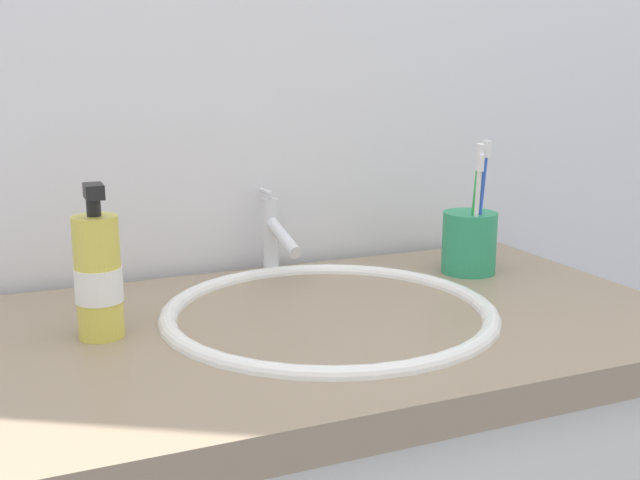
% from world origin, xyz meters
% --- Properties ---
extents(tiled_wall_back, '(2.14, 0.04, 2.40)m').
position_xyz_m(tiled_wall_back, '(0.00, 0.30, 1.20)').
color(tiled_wall_back, silver).
rests_on(tiled_wall_back, ground).
extents(sink_basin, '(0.43, 0.43, 0.12)m').
position_xyz_m(sink_basin, '(0.03, 0.01, 0.81)').
color(sink_basin, white).
rests_on(sink_basin, vanity_counter).
extents(faucet, '(0.02, 0.15, 0.13)m').
position_xyz_m(faucet, '(0.03, 0.22, 0.92)').
color(faucet, silver).
rests_on(faucet, sink_basin).
extents(toothbrush_cup, '(0.08, 0.08, 0.09)m').
position_xyz_m(toothbrush_cup, '(0.30, 0.11, 0.90)').
color(toothbrush_cup, '#2D9966').
rests_on(toothbrush_cup, vanity_counter).
extents(toothbrush_white, '(0.01, 0.03, 0.18)m').
position_xyz_m(toothbrush_white, '(0.29, 0.09, 0.96)').
color(toothbrush_white, white).
rests_on(toothbrush_white, toothbrush_cup).
extents(toothbrush_blue, '(0.01, 0.03, 0.20)m').
position_xyz_m(toothbrush_blue, '(0.31, 0.09, 0.97)').
color(toothbrush_blue, blue).
rests_on(toothbrush_blue, toothbrush_cup).
extents(toothbrush_green, '(0.01, 0.04, 0.19)m').
position_xyz_m(toothbrush_green, '(0.29, 0.09, 0.97)').
color(toothbrush_green, green).
rests_on(toothbrush_green, toothbrush_cup).
extents(soap_dispenser, '(0.05, 0.06, 0.18)m').
position_xyz_m(soap_dispenser, '(-0.25, 0.04, 0.93)').
color(soap_dispenser, '#DBCC4C').
rests_on(soap_dispenser, vanity_counter).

